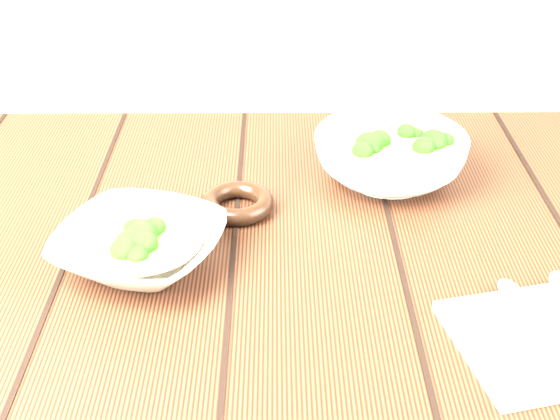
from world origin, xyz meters
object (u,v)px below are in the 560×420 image
(trivet, at_px, (237,203))
(napkin, at_px, (552,338))
(table, at_px, (252,321))
(soup_bowl_back, at_px, (390,156))
(soup_bowl_front, at_px, (140,245))

(trivet, height_order, napkin, trivet)
(table, height_order, soup_bowl_back, soup_bowl_back)
(trivet, bearing_deg, table, -76.86)
(soup_bowl_front, height_order, trivet, soup_bowl_front)
(table, bearing_deg, soup_bowl_back, 41.52)
(soup_bowl_front, bearing_deg, napkin, -18.03)
(table, height_order, soup_bowl_front, soup_bowl_front)
(napkin, bearing_deg, soup_bowl_back, 96.19)
(soup_bowl_front, bearing_deg, table, 16.52)
(table, distance_m, trivet, 0.16)
(trivet, bearing_deg, soup_bowl_front, -132.37)
(table, height_order, trivet, trivet)
(soup_bowl_back, bearing_deg, trivet, -157.37)
(napkin, bearing_deg, trivet, 128.44)
(trivet, xyz_separation_m, napkin, (0.34, -0.27, -0.01))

